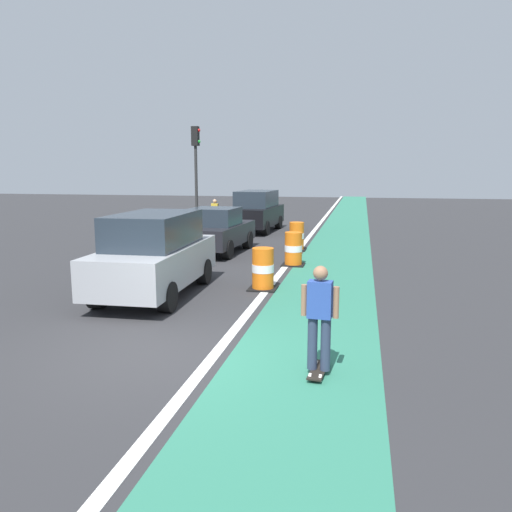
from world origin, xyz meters
TOP-DOWN VIEW (x-y plane):
  - ground_plane at (0.00, 0.00)m, footprint 100.00×100.00m
  - bike_lane_strip at (2.40, 12.00)m, footprint 2.50×80.00m
  - lane_divider_stripe at (0.90, 12.00)m, footprint 0.20×80.00m
  - skateboarder_on_lane at (2.68, -0.35)m, footprint 0.57×0.82m
  - parked_suv_nearest at (-1.71, 3.80)m, footprint 2.01×4.65m
  - parked_sedan_second at (-2.04, 10.33)m, footprint 2.10×4.20m
  - parked_suv_third at (-1.94, 17.20)m, footprint 2.11×4.70m
  - traffic_barrel_front at (0.79, 4.93)m, footprint 0.73×0.73m
  - traffic_barrel_mid at (1.12, 8.41)m, footprint 0.73×0.73m
  - traffic_barrel_back at (0.82, 11.55)m, footprint 0.73×0.73m
  - traffic_light_corner at (-4.59, 15.72)m, footprint 0.41×0.32m
  - pedestrian_crossing at (-4.03, 16.89)m, footprint 0.34×0.20m

SIDE VIEW (x-z plane):
  - ground_plane at x=0.00m, z-range 0.00..0.00m
  - bike_lane_strip at x=2.40m, z-range 0.00..0.01m
  - lane_divider_stripe at x=0.90m, z-range 0.00..0.01m
  - traffic_barrel_front at x=0.79m, z-range -0.01..1.08m
  - traffic_barrel_mid at x=1.12m, z-range -0.01..1.08m
  - traffic_barrel_back at x=0.82m, z-range -0.01..1.08m
  - parked_sedan_second at x=-2.04m, z-range -0.02..1.68m
  - pedestrian_crossing at x=-4.03m, z-range 0.06..1.67m
  - skateboarder_on_lane at x=2.68m, z-range 0.07..1.76m
  - parked_suv_nearest at x=-1.71m, z-range 0.02..2.06m
  - parked_suv_third at x=-1.94m, z-range 0.02..2.06m
  - traffic_light_corner at x=-4.59m, z-range 0.95..6.05m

